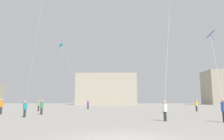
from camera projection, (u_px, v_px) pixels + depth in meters
name	position (u px, v px, depth m)	size (l,w,h in m)	color
ground_plane	(123.00, 140.00, 8.38)	(300.00, 300.00, 0.00)	gray
person_in_white	(165.00, 110.00, 16.31)	(0.35, 0.35, 1.59)	#2D2D33
person_in_purple	(88.00, 104.00, 39.88)	(0.38, 0.38, 1.76)	#2D2D33
person_in_teal	(25.00, 108.00, 20.23)	(0.35, 0.35, 1.58)	#2D2D33
person_in_green	(42.00, 107.00, 23.94)	(0.37, 0.37, 1.69)	#2D2D33
person_in_orange	(1.00, 106.00, 24.58)	(0.40, 0.40, 1.85)	#2D2D33
person_in_yellow	(196.00, 105.00, 31.83)	(0.39, 0.39, 1.78)	#2D2D33
person_in_blue	(224.00, 109.00, 15.35)	(0.38, 0.38, 1.73)	#2D2D33
person_in_grey	(39.00, 105.00, 32.59)	(0.36, 0.36, 1.65)	#2D2D33
kite_cobalt_delta	(210.00, 35.00, 24.35)	(4.14, 8.79, 8.50)	blue
kite_cyan_diamond	(61.00, 46.00, 44.61)	(6.95, 3.69, 12.68)	#1EB2C6
building_centre_hall	(106.00, 89.00, 88.65)	(25.65, 9.60, 13.23)	#B2A893
building_right_hall	(220.00, 88.00, 98.36)	(13.65, 13.29, 15.99)	#A39984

